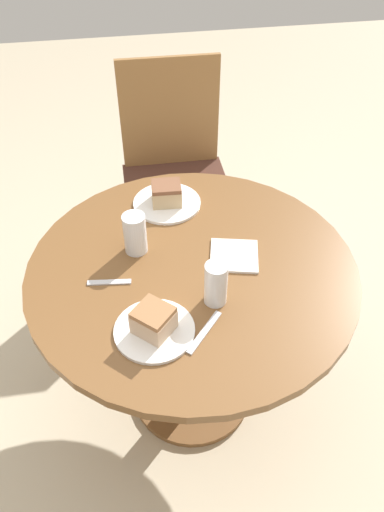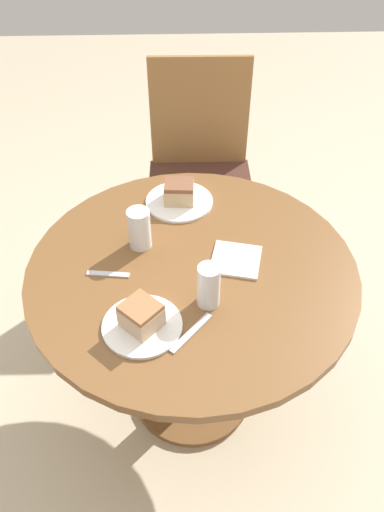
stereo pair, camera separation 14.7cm
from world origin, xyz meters
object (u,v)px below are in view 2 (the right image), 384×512
cake_slice_far (179,192)px  glass_water (209,288)px  chair (200,167)px  plate_near (142,326)px  plate_far (179,201)px  cake_slice_near (141,315)px  glass_lemonade (139,230)px

cake_slice_far → glass_water: bearing=-81.0°
chair → cake_slice_far: 0.60m
plate_near → glass_water: bearing=24.3°
plate_near → cake_slice_far: cake_slice_far is taller
chair → glass_water: size_ratio=7.15×
plate_far → cake_slice_far: (0.00, 0.00, 0.04)m
plate_far → cake_slice_near: (-0.11, -0.55, 0.04)m
plate_near → glass_water: size_ratio=1.61×
chair → plate_near: bearing=-100.0°
chair → plate_near: chair is taller
cake_slice_near → chair: bearing=79.2°
glass_lemonade → glass_water: size_ratio=0.99×
cake_slice_near → glass_lemonade: bearing=93.0°
glass_lemonade → glass_water: 0.32m
plate_far → glass_water: glass_water is taller
chair → cake_slice_far: chair is taller
plate_far → glass_lemonade: bearing=-120.0°
plate_far → glass_water: size_ratio=1.74×
cake_slice_near → plate_far: bearing=78.9°
chair → glass_water: chair is taller
cake_slice_near → cake_slice_far: (0.11, 0.55, -0.00)m
chair → cake_slice_far: bearing=-99.6°
plate_near → glass_lemonade: 0.33m
plate_far → cake_slice_far: size_ratio=2.23×
plate_far → cake_slice_far: bearing=0.0°
plate_far → glass_water: 0.47m
glass_lemonade → glass_water: (0.20, -0.25, -0.00)m
plate_near → cake_slice_far: 0.56m
cake_slice_far → glass_lemonade: 0.25m
cake_slice_far → chair: bearing=79.6°
plate_far → cake_slice_near: 0.56m
chair → plate_near: size_ratio=4.44×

